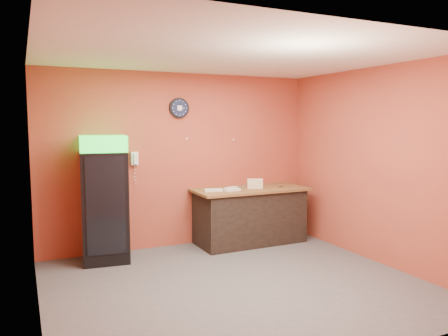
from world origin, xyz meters
TOP-DOWN VIEW (x-y plane):
  - floor at (0.00, 0.00)m, footprint 4.50×4.50m
  - back_wall at (0.00, 2.00)m, footprint 4.50×0.02m
  - left_wall at (-2.25, 0.00)m, footprint 0.02×4.00m
  - right_wall at (2.25, 0.00)m, footprint 0.02×4.00m
  - ceiling at (0.00, 0.00)m, footprint 4.50×4.00m
  - beverage_cooler at (-1.29, 1.61)m, footprint 0.71×0.71m
  - prep_counter at (1.06, 1.61)m, footprint 1.77×0.81m
  - wall_clock at (-0.03, 1.97)m, footprint 0.32×0.06m
  - wall_phone at (-0.77, 1.95)m, footprint 0.11×0.10m
  - butcher_paper at (1.06, 1.61)m, footprint 1.91×0.88m
  - sub_roll_stack at (1.12, 1.54)m, footprint 0.27×0.16m
  - wrapped_sandwich_left at (0.37, 1.54)m, footprint 0.30×0.17m
  - wrapped_sandwich_mid at (0.66, 1.46)m, footprint 0.28×0.15m
  - wrapped_sandwich_right at (0.72, 1.62)m, footprint 0.28×0.22m
  - kitchen_tool at (1.04, 1.73)m, footprint 0.07×0.07m

SIDE VIEW (x-z plane):
  - floor at x=0.00m, z-range 0.00..0.00m
  - prep_counter at x=1.06m, z-range 0.00..0.88m
  - beverage_cooler at x=-1.29m, z-range -0.02..1.80m
  - butcher_paper at x=1.06m, z-range 0.88..0.92m
  - wrapped_sandwich_right at x=0.72m, z-range 0.92..0.96m
  - wrapped_sandwich_mid at x=0.66m, z-range 0.92..0.96m
  - wrapped_sandwich_left at x=0.37m, z-range 0.92..0.96m
  - kitchen_tool at x=1.04m, z-range 0.92..0.99m
  - sub_roll_stack at x=1.12m, z-range 0.92..1.08m
  - back_wall at x=0.00m, z-range 0.00..2.80m
  - left_wall at x=-2.25m, z-range 0.00..2.80m
  - right_wall at x=2.25m, z-range 0.00..2.80m
  - wall_phone at x=-0.77m, z-range 1.36..1.56m
  - wall_clock at x=-0.03m, z-range 2.08..2.40m
  - ceiling at x=0.00m, z-range 2.79..2.81m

